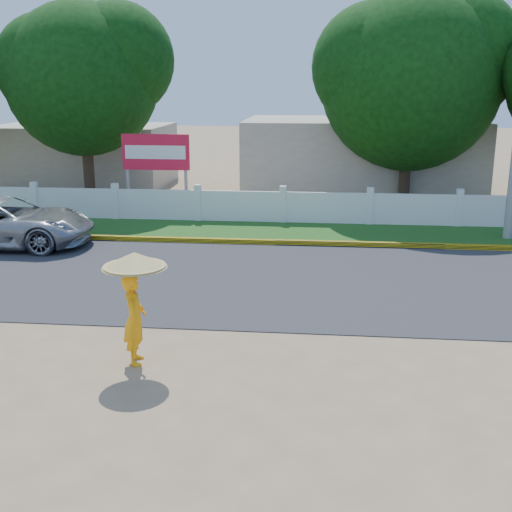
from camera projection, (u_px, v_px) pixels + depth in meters
The scene contains 11 objects.
ground at pixel (245, 353), 11.78m from camera, with size 120.00×120.00×0.00m, color #9E8460.
road at pixel (266, 279), 16.10m from camera, with size 60.00×7.00×0.02m, color #38383A.
grass_verge at pixel (280, 232), 21.13m from camera, with size 60.00×3.50×0.03m, color #2D601E.
curb at pixel (276, 242), 19.49m from camera, with size 40.00×0.18×0.16m, color yellow.
fence at pixel (283, 207), 22.38m from camera, with size 40.00×0.10×1.10m, color silver.
building_near at pixel (360, 156), 28.34m from camera, with size 10.00×6.00×3.20m, color #B7AD99.
building_far at pixel (84, 155), 30.62m from camera, with size 8.00×5.00×2.80m, color #B7AD99.
vehicle at pixel (3, 222), 19.18m from camera, with size 2.46×5.33×1.48m, color #9D9FA4.
monk_with_parasol at pixel (134, 292), 11.04m from camera, with size 1.11×1.11×2.03m.
billboard at pixel (156, 156), 23.48m from camera, with size 2.50×0.13×2.95m.
tree_row at pixel (320, 76), 24.16m from camera, with size 35.52×7.48×8.87m.
Camera 1 is at (1.31, -10.82, 4.84)m, focal length 45.00 mm.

